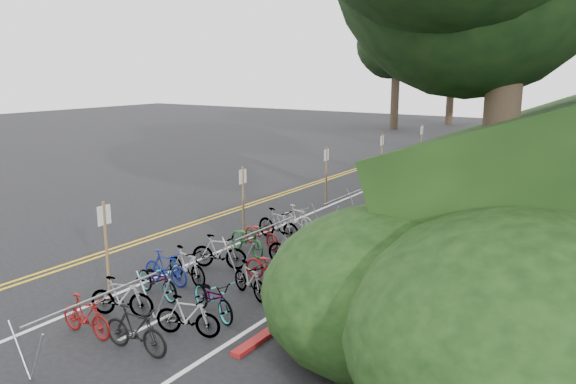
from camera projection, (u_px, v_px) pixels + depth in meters
The scene contains 9 objects.
ground at pixel (122, 275), 16.22m from camera, with size 120.00×120.00×0.00m, color black.
road_markings at pixel (316, 207), 24.16m from camera, with size 7.47×80.00×0.01m.
red_curb at pixel (446, 213), 23.03m from camera, with size 0.25×28.00×0.10m, color maroon.
bike_rack_front at pixel (97, 309), 11.86m from camera, with size 1.12×3.42×1.13m.
bike_racks_rest at pixel (395, 182), 25.10m from camera, with size 1.14×23.00×1.17m.
signpost_near at pixel (106, 244), 14.29m from camera, with size 0.08×0.40×2.56m.
signposts_rest at pixel (356, 162), 27.07m from camera, with size 0.08×18.40×2.50m.
bike_front at pixel (166, 268), 15.41m from camera, with size 1.58×0.45×0.95m, color navy.
bike_valet at pixel (237, 261), 15.94m from camera, with size 3.42×11.19×1.10m.
Camera 1 is at (12.35, -10.26, 5.82)m, focal length 35.00 mm.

